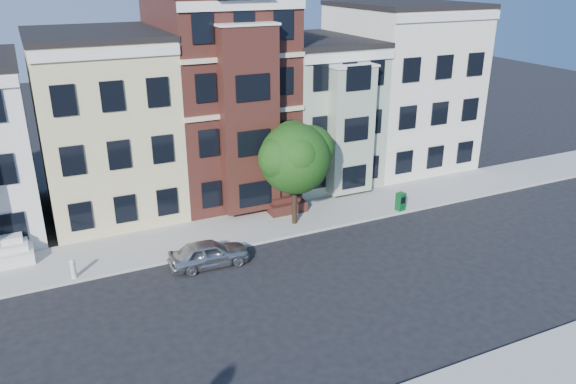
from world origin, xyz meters
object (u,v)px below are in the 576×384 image
street_tree (295,163)px  newspaper_box (401,202)px  parked_car (209,253)px  fire_hydrant (73,271)px

street_tree → newspaper_box: 7.16m
newspaper_box → parked_car: bearing=175.0°
street_tree → fire_hydrant: street_tree is taller
street_tree → parked_car: bearing=-157.7°
parked_car → newspaper_box: parked_car is taller
street_tree → parked_car: street_tree is taller
parked_car → fire_hydrant: (-6.06, 1.32, -0.14)m
newspaper_box → street_tree: bearing=159.7°
fire_hydrant → newspaper_box: bearing=0.0°
street_tree → fire_hydrant: size_ratio=9.61×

